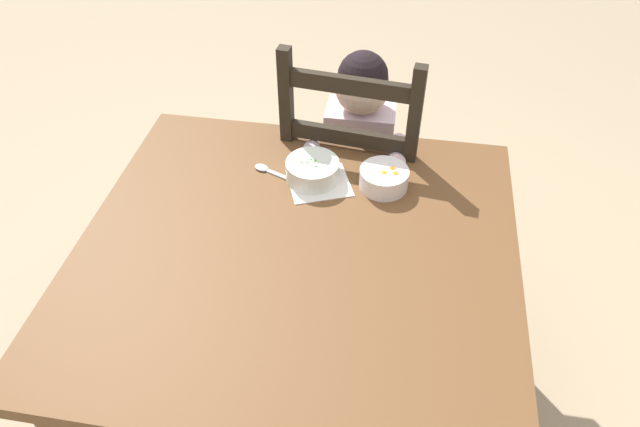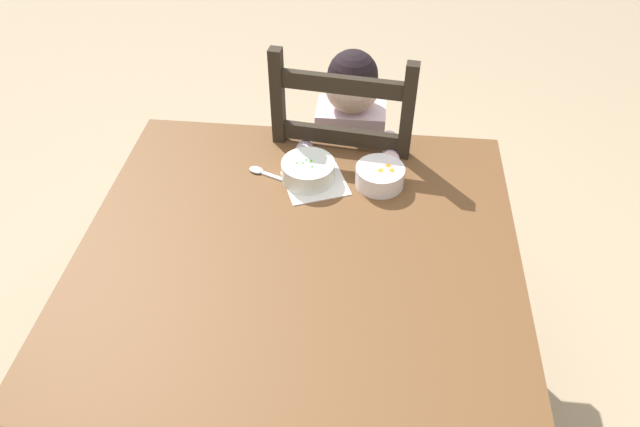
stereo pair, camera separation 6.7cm
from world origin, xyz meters
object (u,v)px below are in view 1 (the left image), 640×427
at_px(dining_table, 297,274).
at_px(child_figure, 358,146).
at_px(spoon, 267,170).
at_px(dining_chair, 354,182).
at_px(bowl_of_peas, 312,170).
at_px(bowl_of_carrots, 384,178).

relative_size(dining_table, child_figure, 1.18).
bearing_deg(spoon, child_figure, 49.93).
bearing_deg(dining_chair, spoon, -129.20).
bearing_deg(dining_table, child_figure, 80.58).
height_order(dining_table, bowl_of_peas, bowl_of_peas).
bearing_deg(child_figure, bowl_of_carrots, -71.03).
xyz_separation_m(child_figure, spoon, (-0.24, -0.28, 0.09)).
height_order(dining_chair, spoon, dining_chair).
distance_m(bowl_of_peas, spoon, 0.14).
distance_m(dining_table, spoon, 0.34).
relative_size(dining_chair, bowl_of_peas, 6.67).
xyz_separation_m(dining_chair, spoon, (-0.23, -0.28, 0.25)).
bearing_deg(child_figure, dining_chair, 172.07).
distance_m(child_figure, bowl_of_peas, 0.33).
xyz_separation_m(dining_table, spoon, (-0.14, 0.29, 0.10)).
xyz_separation_m(dining_chair, bowl_of_peas, (-0.09, -0.29, 0.27)).
distance_m(dining_table, bowl_of_peas, 0.30).
xyz_separation_m(dining_table, child_figure, (0.09, 0.57, 0.01)).
bearing_deg(dining_chair, dining_table, -98.77).
xyz_separation_m(bowl_of_carrots, spoon, (-0.34, 0.01, -0.03)).
height_order(child_figure, bowl_of_peas, child_figure).
bearing_deg(bowl_of_carrots, child_figure, 108.97).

